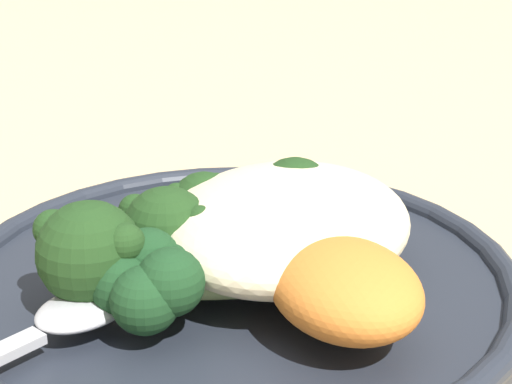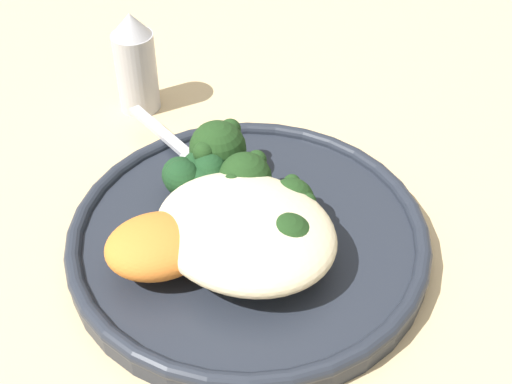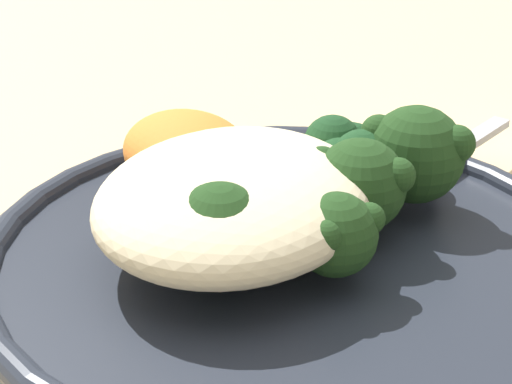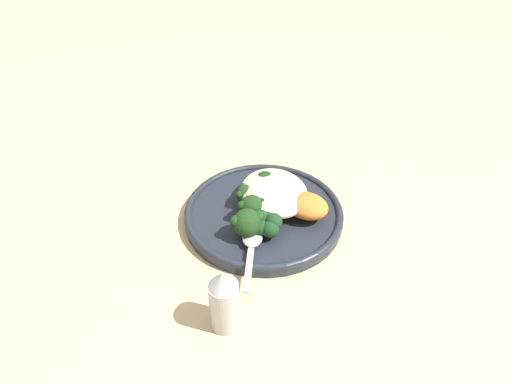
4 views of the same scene
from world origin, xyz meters
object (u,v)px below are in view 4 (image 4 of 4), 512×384
(broccoli_stalk_3, at_px, (255,220))
(broccoli_stalk_2, at_px, (255,207))
(plate, at_px, (263,212))
(sweet_potato_chunk_1, at_px, (290,202))
(broccoli_stalk_1, at_px, (252,196))
(quinoa_mound, at_px, (274,192))
(spoon, at_px, (252,243))
(sweet_potato_chunk_0, at_px, (280,204))
(kale_tuft, at_px, (266,223))
(sweet_potato_chunk_2, at_px, (306,206))
(broccoli_stalk_0, at_px, (269,187))
(salt_shaker, at_px, (224,301))

(broccoli_stalk_3, bearing_deg, broccoli_stalk_2, -132.48)
(plate, bearing_deg, broccoli_stalk_2, -45.78)
(sweet_potato_chunk_1, bearing_deg, broccoli_stalk_1, -119.19)
(plate, bearing_deg, quinoa_mound, 118.80)
(broccoli_stalk_3, bearing_deg, spoon, 42.34)
(sweet_potato_chunk_0, height_order, kale_tuft, sweet_potato_chunk_0)
(quinoa_mound, xyz_separation_m, broccoli_stalk_1, (-0.00, -0.04, -0.00))
(sweet_potato_chunk_2, bearing_deg, sweet_potato_chunk_0, -106.60)
(plate, relative_size, sweet_potato_chunk_0, 4.49)
(broccoli_stalk_0, bearing_deg, quinoa_mound, 165.46)
(broccoli_stalk_0, bearing_deg, broccoli_stalk_1, 90.76)
(spoon, bearing_deg, kale_tuft, 148.95)
(sweet_potato_chunk_1, bearing_deg, plate, -111.79)
(plate, height_order, sweet_potato_chunk_2, sweet_potato_chunk_2)
(broccoli_stalk_1, bearing_deg, plate, 166.92)
(kale_tuft, bearing_deg, broccoli_stalk_0, 161.24)
(broccoli_stalk_1, distance_m, sweet_potato_chunk_0, 0.05)
(spoon, bearing_deg, plate, 172.08)
(plate, bearing_deg, spoon, -26.26)
(quinoa_mound, xyz_separation_m, sweet_potato_chunk_0, (0.03, 0.00, -0.00))
(broccoli_stalk_0, xyz_separation_m, sweet_potato_chunk_1, (0.04, 0.02, -0.00))
(plate, height_order, broccoli_stalk_3, broccoli_stalk_3)
(plate, xyz_separation_m, broccoli_stalk_3, (0.05, -0.03, 0.03))
(salt_shaker, bearing_deg, plate, 151.95)
(sweet_potato_chunk_1, distance_m, spoon, 0.10)
(quinoa_mound, distance_m, spoon, 0.11)
(quinoa_mound, xyz_separation_m, spoon, (0.09, -0.06, -0.01))
(quinoa_mound, distance_m, sweet_potato_chunk_2, 0.06)
(broccoli_stalk_0, distance_m, broccoli_stalk_1, 0.04)
(sweet_potato_chunk_1, bearing_deg, salt_shaker, -39.08)
(quinoa_mound, distance_m, sweet_potato_chunk_1, 0.03)
(plate, height_order, broccoli_stalk_2, broccoli_stalk_2)
(broccoli_stalk_1, distance_m, salt_shaker, 0.21)
(plate, distance_m, broccoli_stalk_3, 0.06)
(broccoli_stalk_1, distance_m, sweet_potato_chunk_1, 0.06)
(salt_shaker, bearing_deg, broccoli_stalk_3, 152.48)
(sweet_potato_chunk_1, bearing_deg, sweet_potato_chunk_2, 55.69)
(kale_tuft, bearing_deg, broccoli_stalk_2, -168.26)
(quinoa_mound, bearing_deg, broccoli_stalk_1, -96.30)
(sweet_potato_chunk_1, xyz_separation_m, salt_shaker, (0.16, -0.13, 0.01))
(sweet_potato_chunk_0, distance_m, sweet_potato_chunk_1, 0.02)
(broccoli_stalk_2, relative_size, salt_shaker, 0.94)
(broccoli_stalk_3, bearing_deg, sweet_potato_chunk_0, -176.51)
(quinoa_mound, distance_m, broccoli_stalk_1, 0.04)
(plate, xyz_separation_m, sweet_potato_chunk_0, (0.02, 0.02, 0.03))
(spoon, bearing_deg, broccoli_stalk_0, 170.83)
(sweet_potato_chunk_2, bearing_deg, kale_tuft, -72.04)
(sweet_potato_chunk_2, xyz_separation_m, spoon, (0.05, -0.10, -0.01))
(quinoa_mound, height_order, spoon, quinoa_mound)
(broccoli_stalk_3, bearing_deg, plate, -146.29)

